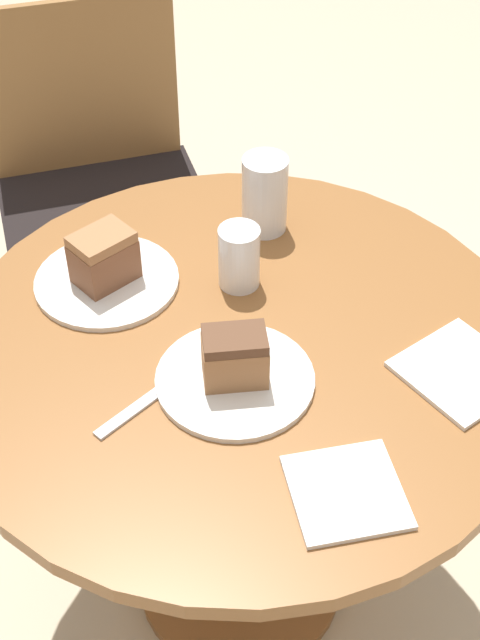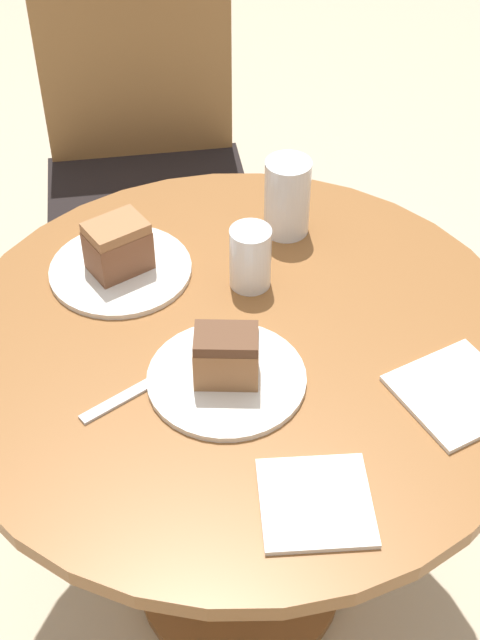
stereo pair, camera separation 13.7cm
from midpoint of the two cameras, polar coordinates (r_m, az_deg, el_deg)
ground_plane at (r=1.96m, az=-2.08°, el=-16.38°), size 8.00×8.00×0.00m
table at (r=1.51m, az=-2.60°, el=-5.68°), size 0.93×0.93×0.71m
chair at (r=2.17m, az=-10.70°, el=8.22°), size 0.54×0.53×0.87m
plate_near at (r=1.33m, az=-3.28°, el=-3.96°), size 0.24×0.24×0.01m
plate_far at (r=1.52m, az=-11.09°, el=2.36°), size 0.24×0.24×0.01m
cake_slice_near at (r=1.29m, az=-3.36°, el=-2.51°), size 0.11×0.09×0.09m
cake_slice_far at (r=1.48m, az=-11.35°, el=3.84°), size 0.11×0.10×0.09m
glass_lemonade at (r=1.58m, az=-0.91°, el=7.67°), size 0.08×0.08×0.14m
glass_water at (r=1.46m, az=-2.74°, el=3.75°), size 0.07×0.07×0.11m
napkin_stack at (r=1.36m, az=11.21°, el=-3.39°), size 0.19×0.19×0.01m
fork at (r=1.31m, az=-9.34°, el=-5.51°), size 0.16×0.08×0.00m
napkin_side at (r=1.20m, az=3.57°, el=-11.09°), size 0.18×0.18×0.01m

